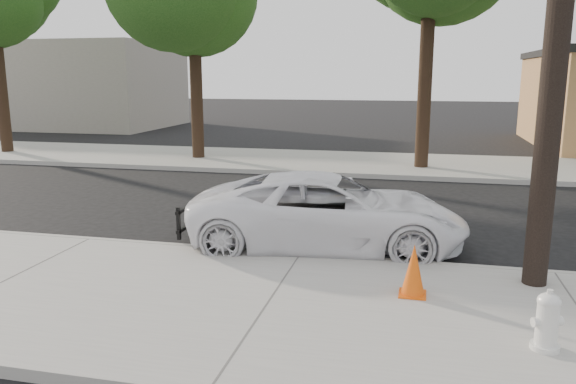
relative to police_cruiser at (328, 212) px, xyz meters
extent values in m
plane|color=black|center=(-0.32, 1.24, -0.69)|extent=(120.00, 120.00, 0.00)
cube|color=gray|center=(-0.32, -3.06, -0.61)|extent=(90.00, 4.40, 0.15)
cube|color=gray|center=(-0.32, 9.74, -0.61)|extent=(90.00, 5.00, 0.15)
cube|color=#9E9B93|center=(-0.32, -0.86, -0.61)|extent=(90.00, 0.12, 0.16)
cube|color=gray|center=(-20.32, 21.24, 1.81)|extent=(14.00, 8.00, 5.00)
cylinder|color=black|center=(-14.32, 9.24, 1.71)|extent=(0.44, 0.44, 4.50)
cylinder|color=black|center=(-6.32, 9.44, 1.59)|extent=(0.44, 0.44, 4.25)
cylinder|color=black|center=(1.68, 9.04, 1.84)|extent=(0.44, 0.44, 4.75)
imported|color=white|center=(0.00, 0.00, 0.00)|extent=(5.17, 2.81, 1.38)
cylinder|color=silver|center=(3.00, -3.58, -0.51)|extent=(0.32, 0.32, 0.06)
cylinder|color=silver|center=(3.00, -3.58, -0.27)|extent=(0.24, 0.24, 0.54)
ellipsoid|color=silver|center=(3.00, -3.58, 0.02)|extent=(0.26, 0.26, 0.18)
cylinder|color=silver|center=(3.00, -3.58, -0.21)|extent=(0.35, 0.21, 0.11)
cylinder|color=silver|center=(3.00, -3.58, -0.21)|extent=(0.19, 0.21, 0.14)
cube|color=#EA550C|center=(1.55, -2.31, -0.53)|extent=(0.38, 0.38, 0.02)
cone|color=#EA550C|center=(1.55, -2.31, -0.18)|extent=(0.34, 0.34, 0.72)
camera|label=1|loc=(1.52, -9.81, 2.44)|focal=35.00mm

